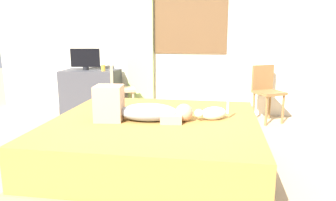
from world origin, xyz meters
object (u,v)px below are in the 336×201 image
at_px(person_lying, 138,109).
at_px(desk, 91,92).
at_px(bed, 155,145).
at_px(chair_spare, 266,89).
at_px(tv_monitor, 85,59).
at_px(cat, 212,113).
at_px(cup, 103,68).
at_px(chair_by_desk, 118,86).

distance_m(person_lying, desk, 2.49).
xyz_separation_m(bed, person_lying, (-0.15, -0.07, 0.38)).
bearing_deg(chair_spare, person_lying, -125.42).
xyz_separation_m(bed, tv_monitor, (-1.56, 2.01, 0.66)).
relative_size(bed, chair_spare, 2.39).
distance_m(cat, tv_monitor, 2.89).
height_order(person_lying, cup, person_lying).
bearing_deg(tv_monitor, person_lying, -55.73).
distance_m(bed, cup, 2.33).
bearing_deg(tv_monitor, cat, -42.57).
relative_size(tv_monitor, chair_by_desk, 0.56).
distance_m(person_lying, tv_monitor, 2.53).
distance_m(bed, chair_spare, 2.42).
distance_m(cat, chair_by_desk, 2.33).
relative_size(bed, tv_monitor, 4.28).
xyz_separation_m(person_lying, chair_by_desk, (-0.82, 1.91, -0.13)).
relative_size(bed, chair_by_desk, 2.39).
xyz_separation_m(bed, cup, (-1.22, 1.92, 0.53)).
relative_size(cup, chair_spare, 0.11).
relative_size(desk, tv_monitor, 1.88).
xyz_separation_m(bed, cat, (0.55, 0.07, 0.33)).
relative_size(cat, chair_spare, 0.39).
relative_size(desk, chair_by_desk, 1.05).
bearing_deg(tv_monitor, bed, -52.19).
distance_m(chair_by_desk, chair_spare, 2.30).
xyz_separation_m(tv_monitor, cup, (0.34, -0.10, -0.13)).
distance_m(desk, cup, 0.50).
bearing_deg(person_lying, cup, 118.57).
xyz_separation_m(person_lying, desk, (-1.34, 2.08, -0.26)).
bearing_deg(chair_spare, cup, -177.92).
xyz_separation_m(desk, cup, (0.26, -0.10, 0.42)).
height_order(bed, chair_spare, chair_spare).
distance_m(bed, desk, 2.50).
relative_size(cat, tv_monitor, 0.69).
bearing_deg(cup, chair_by_desk, -14.95).
bearing_deg(bed, person_lying, -155.75).
height_order(cat, chair_spare, chair_spare).
xyz_separation_m(tv_monitor, chair_by_desk, (0.60, -0.17, -0.41)).
xyz_separation_m(bed, chair_spare, (1.33, 2.01, 0.25)).
distance_m(cat, desk, 2.82).
height_order(tv_monitor, chair_by_desk, tv_monitor).
bearing_deg(person_lying, chair_spare, 54.58).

